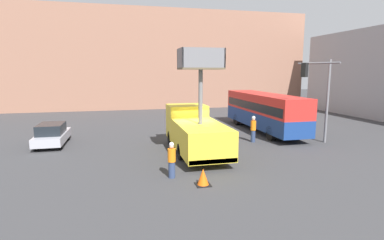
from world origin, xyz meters
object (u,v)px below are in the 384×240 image
traffic_cone_near_truck (203,177)px  city_bus (264,109)px  traffic_light_pole (320,88)px  utility_truck (195,129)px  road_worker_near_truck (172,160)px  road_worker_directing (253,129)px  parked_car_curbside (52,134)px

traffic_cone_near_truck → city_bus: bearing=52.5°
traffic_light_pole → city_bus: bearing=105.3°
traffic_light_pole → traffic_cone_near_truck: traffic_light_pole is taller
utility_truck → traffic_light_pole: utility_truck is taller
traffic_light_pole → utility_truck: bearing=-179.7°
utility_truck → traffic_light_pole: (8.73, 0.04, 2.50)m
traffic_light_pole → road_worker_near_truck: 12.10m
road_worker_directing → city_bus: bearing=-73.3°
utility_truck → traffic_cone_near_truck: (-0.95, -5.47, -1.10)m
city_bus → utility_truck: bearing=107.9°
traffic_light_pole → road_worker_near_truck: bearing=-158.6°
traffic_light_pole → road_worker_near_truck: traffic_light_pole is taller
traffic_light_pole → road_worker_directing: (-3.99, 1.68, -3.00)m
traffic_light_pole → parked_car_curbside: bearing=167.4°
traffic_light_pole → parked_car_curbside: size_ratio=1.39×
traffic_light_pole → road_worker_near_truck: size_ratio=3.37×
utility_truck → road_worker_directing: bearing=20.0°
traffic_light_pole → traffic_cone_near_truck: (-9.69, -5.52, -3.60)m
traffic_light_pole → road_worker_directing: traffic_light_pole is taller
utility_truck → road_worker_near_truck: utility_truck is taller
traffic_light_pole → parked_car_curbside: traffic_light_pole is taller
road_worker_directing → road_worker_near_truck: bearing=93.0°
road_worker_directing → traffic_cone_near_truck: (-5.70, -7.20, -0.60)m
utility_truck → city_bus: bearing=36.0°
road_worker_near_truck → road_worker_directing: road_worker_directing is taller
parked_car_curbside → city_bus: bearing=4.4°
city_bus → road_worker_directing: (-2.55, -3.57, -0.91)m
parked_car_curbside → traffic_cone_near_truck: bearing=-49.4°
utility_truck → traffic_cone_near_truck: bearing=-99.9°
road_worker_directing → utility_truck: bearing=72.2°
utility_truck → parked_car_curbside: (-9.12, 4.04, -0.70)m
road_worker_near_truck → road_worker_directing: (6.90, 5.95, 0.10)m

